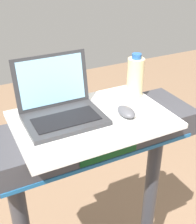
{
  "coord_description": "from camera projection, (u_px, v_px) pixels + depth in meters",
  "views": [
    {
      "loc": [
        -0.44,
        -0.23,
        1.79
      ],
      "look_at": [
        0.0,
        0.65,
        1.24
      ],
      "focal_mm": 47.85,
      "sensor_mm": 36.0,
      "label": 1
    }
  ],
  "objects": [
    {
      "name": "desk_board",
      "position": [
        92.0,
        120.0,
        1.19
      ],
      "size": [
        0.62,
        0.42,
        0.02
      ],
      "primitive_type": "cube",
      "color": "white",
      "rests_on": "treadmill_base"
    },
    {
      "name": "laptop",
      "position": [
        60.0,
        106.0,
        1.17
      ],
      "size": [
        0.31,
        0.26,
        0.23
      ],
      "rotation": [
        0.0,
        0.0,
        -0.08
      ],
      "color": "#2D2D30",
      "rests_on": "desk_board"
    },
    {
      "name": "computer_mouse",
      "position": [
        126.0,
        112.0,
        1.19
      ],
      "size": [
        0.06,
        0.1,
        0.03
      ],
      "primitive_type": "ellipsoid",
      "rotation": [
        0.0,
        0.0,
        -0.01
      ],
      "color": "#4C4C51",
      "rests_on": "desk_board"
    },
    {
      "name": "water_bottle",
      "position": [
        135.0,
        77.0,
        1.32
      ],
      "size": [
        0.07,
        0.07,
        0.2
      ],
      "color": "beige",
      "rests_on": "desk_board"
    }
  ]
}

